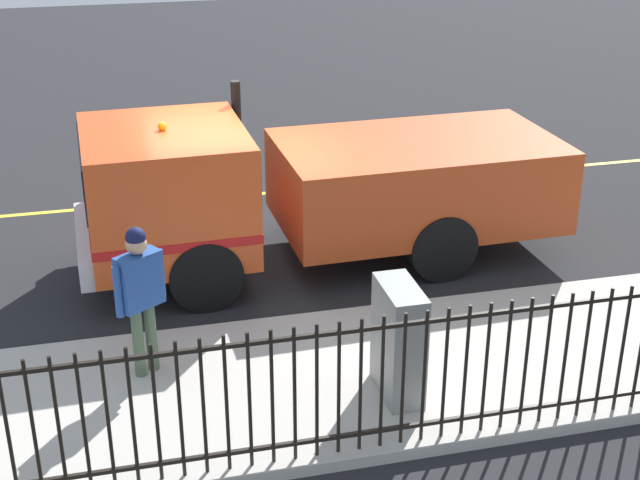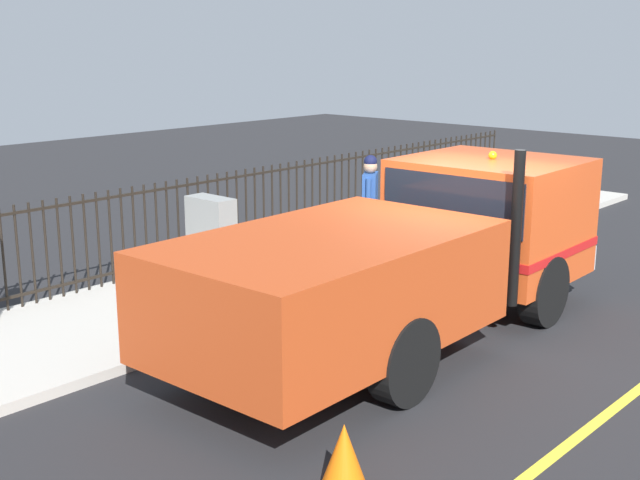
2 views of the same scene
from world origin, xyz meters
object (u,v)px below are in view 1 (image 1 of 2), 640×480
Objects in this scene: work_truck at (290,184)px; utility_cabinet at (399,341)px; worker_standing at (140,286)px; traffic_cone at (478,179)px.

work_truck is 5.38× the size of utility_cabinet.
worker_standing reaches higher than traffic_cone.
work_truck is 4.12m from traffic_cone.
work_truck is at bearing -174.41° from utility_cabinet.
traffic_cone is (-5.48, 3.25, -0.44)m from utility_cabinet.
worker_standing is (2.64, -2.22, 0.00)m from work_truck.
worker_standing is 2.82m from utility_cabinet.
work_truck reaches higher than worker_standing.
work_truck reaches higher than traffic_cone.
utility_cabinet is (1.06, 2.58, -0.44)m from worker_standing.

